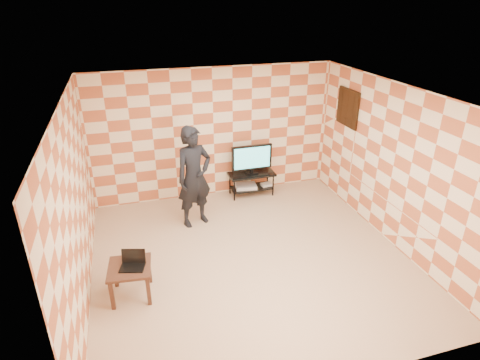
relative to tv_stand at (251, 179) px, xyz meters
name	(u,v)px	position (x,y,z in m)	size (l,w,h in m)	color
floor	(250,258)	(-0.73, -2.19, -0.37)	(5.00, 5.00, 0.00)	tan
wall_back	(214,134)	(-0.73, 0.31, 0.98)	(5.00, 0.02, 2.70)	beige
wall_front	(331,291)	(-0.73, -4.69, 0.98)	(5.00, 0.02, 2.70)	beige
wall_left	(75,207)	(-3.23, -2.19, 0.98)	(0.02, 5.00, 2.70)	beige
wall_right	(393,166)	(1.77, -2.19, 0.98)	(0.02, 5.00, 2.70)	beige
ceiling	(252,95)	(-0.73, -2.19, 2.33)	(5.00, 5.00, 0.02)	white
wall_art	(348,108)	(1.74, -0.64, 1.58)	(0.04, 0.72, 0.72)	black
tv_stand	(251,179)	(0.00, 0.00, 0.00)	(0.98, 0.44, 0.50)	black
tv	(252,158)	(0.00, 0.00, 0.48)	(0.87, 0.16, 0.63)	black
dvd_player	(246,186)	(-0.12, 0.01, -0.16)	(0.44, 0.32, 0.07)	silver
game_console	(266,184)	(0.33, -0.02, -0.17)	(0.22, 0.16, 0.05)	silver
side_table	(130,272)	(-2.63, -2.56, 0.05)	(0.64, 0.64, 0.50)	#331A10
laptop	(133,263)	(-2.58, -2.56, 0.18)	(0.39, 0.34, 0.22)	black
person	(194,177)	(-1.37, -0.82, 0.58)	(0.69, 0.45, 1.90)	black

